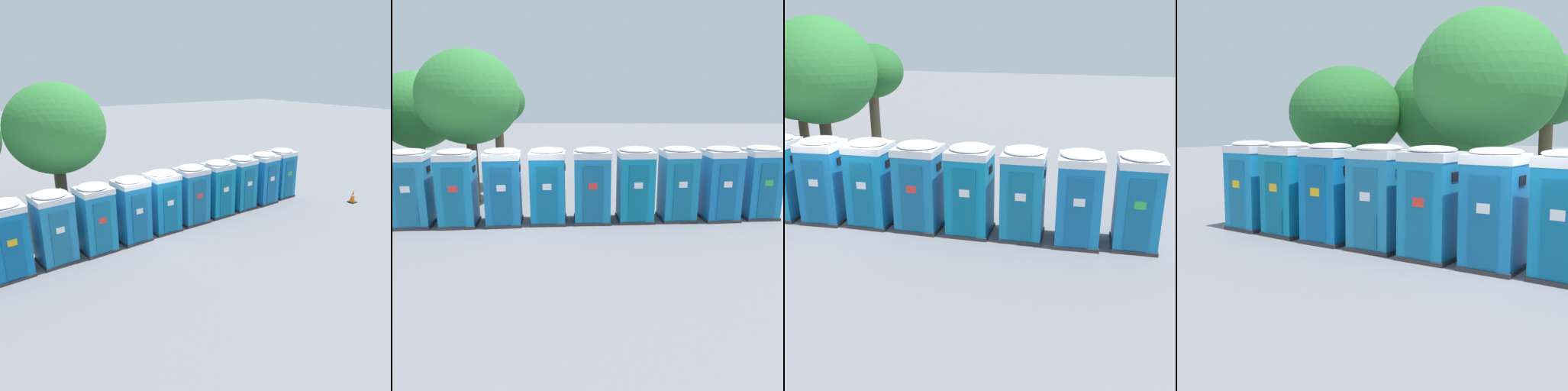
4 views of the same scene
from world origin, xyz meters
TOP-DOWN VIEW (x-y plane):
  - ground_plane at (0.00, 0.00)m, footprint 120.00×120.00m
  - portapotty_3 at (-3.67, -0.36)m, footprint 1.36×1.35m
  - portapotty_4 at (-2.20, -0.27)m, footprint 1.31×1.33m
  - portapotty_5 at (-0.73, -0.10)m, footprint 1.31×1.34m
  - portapotty_6 at (0.73, 0.11)m, footprint 1.26×1.27m
  - portapotty_7 at (2.20, 0.24)m, footprint 1.31×1.27m
  - portapotty_8 at (3.67, 0.38)m, footprint 1.29×1.29m
  - portapotty_9 at (5.13, 0.54)m, footprint 1.27×1.31m
  - portapotty_10 at (6.61, 0.61)m, footprint 1.31×1.33m
  - portapotty_11 at (8.07, 0.86)m, footprint 1.26×1.30m
  - street_tree_1 at (-2.58, 2.67)m, footprint 3.89×3.89m
  - street_tree_2 at (-2.13, 5.29)m, footprint 2.47×2.47m
  - street_tree_3 at (-6.08, 5.77)m, footprint 3.68×3.68m

SIDE VIEW (x-z plane):
  - ground_plane at x=0.00m, z-range 0.00..0.00m
  - portapotty_7 at x=2.20m, z-range 0.01..2.55m
  - portapotty_3 at x=-3.67m, z-range 0.01..2.55m
  - portapotty_8 at x=3.67m, z-range 0.01..2.55m
  - portapotty_6 at x=0.73m, z-range 0.01..2.55m
  - portapotty_4 at x=-2.20m, z-range 0.01..2.55m
  - portapotty_10 at x=6.61m, z-range 0.01..2.55m
  - portapotty_5 at x=-0.73m, z-range 0.01..2.55m
  - portapotty_11 at x=8.07m, z-range 0.01..2.55m
  - portapotty_9 at x=5.13m, z-range 0.01..2.55m
  - street_tree_3 at x=-6.08m, z-range 0.88..6.25m
  - street_tree_2 at x=-2.13m, z-range 1.39..6.42m
  - street_tree_1 at x=-2.58m, z-range 1.16..7.09m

